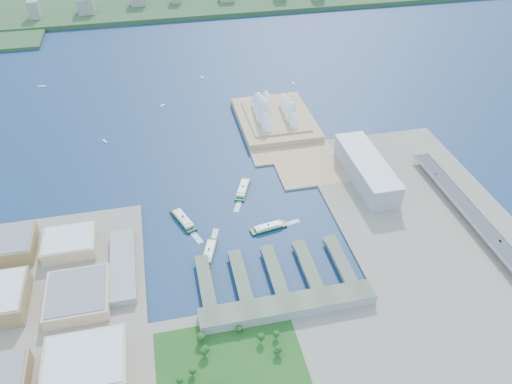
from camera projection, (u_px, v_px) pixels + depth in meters
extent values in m
plane|color=#0E2444|center=(250.00, 234.00, 664.00)|extent=(3000.00, 3000.00, 0.00)
cube|color=gray|center=(44.00, 331.00, 539.53)|extent=(220.00, 390.00, 3.00)
cube|color=gray|center=(293.00, 372.00, 500.98)|extent=(720.00, 180.00, 3.00)
cube|color=gray|center=(434.00, 232.00, 665.29)|extent=(240.00, 500.00, 3.00)
cube|color=tan|center=(279.00, 127.00, 882.06)|extent=(135.00, 220.00, 3.00)
cube|color=#2D4926|center=(179.00, 4.00, 1416.81)|extent=(2200.00, 260.00, 12.00)
cube|color=gray|center=(366.00, 170.00, 746.35)|extent=(45.00, 155.00, 35.00)
cube|color=gray|center=(288.00, 307.00, 556.83)|extent=(200.00, 28.00, 12.00)
imported|color=slate|center=(500.00, 241.00, 631.23)|extent=(1.43, 4.10, 1.35)
imported|color=slate|center=(436.00, 174.00, 746.81)|extent=(1.75, 4.30, 1.25)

